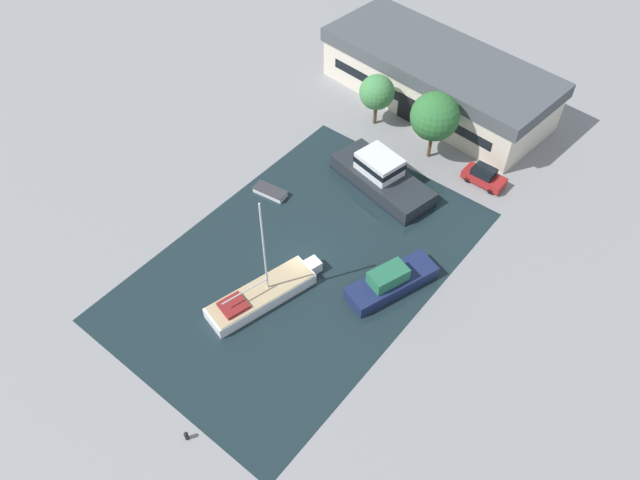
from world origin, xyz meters
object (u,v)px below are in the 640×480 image
quay_tree_near_building (435,116)px  warehouse_building (438,78)px  small_dinghy (270,192)px  sailboat_moored (263,294)px  cabin_boat (391,281)px  motor_cruiser (381,176)px  quay_tree_by_water (377,92)px  parked_car (484,176)px

quay_tree_near_building → warehouse_building: bearing=118.5°
warehouse_building → small_dinghy: (-4.24, -22.93, -2.64)m
sailboat_moored → small_dinghy: (-7.92, 9.69, -0.36)m
warehouse_building → cabin_boat: 27.52m
motor_cruiser → cabin_boat: (7.94, -9.84, -0.32)m
quay_tree_by_water → sailboat_moored: size_ratio=0.53×
quay_tree_by_water → motor_cruiser: (6.18, -7.61, -2.72)m
quay_tree_near_building → small_dinghy: 17.53m
parked_car → sailboat_moored: (-7.30, -23.96, -0.22)m
quay_tree_near_building → cabin_boat: (6.62, -16.47, -4.11)m
parked_car → cabin_boat: bearing=2.1°
warehouse_building → motor_cruiser: size_ratio=2.34×
cabin_boat → quay_tree_near_building: bearing=130.8°
motor_cruiser → sailboat_moored: bearing=-167.3°
quay_tree_by_water → parked_car: (13.83, -1.08, -3.05)m
parked_car → warehouse_building: bearing=-127.2°
small_dinghy → quay_tree_by_water: bearing=-12.8°
quay_tree_near_building → small_dinghy: size_ratio=2.14×
quay_tree_near_building → parked_car: quay_tree_near_building is taller
sailboat_moored → quay_tree_by_water: bearing=119.0°
motor_cruiser → small_dinghy: (-7.57, -7.74, -0.91)m
quay_tree_by_water → parked_car: 14.20m
parked_car → small_dinghy: parked_car is taller
motor_cruiser → parked_car: bearing=-37.9°
quay_tree_near_building → parked_car: size_ratio=1.77×
warehouse_building → quay_tree_by_water: size_ratio=4.63×
warehouse_building → quay_tree_by_water: bearing=-104.7°
sailboat_moored → cabin_boat: size_ratio=1.29×
warehouse_building → sailboat_moored: bearing=-77.7°
quay_tree_by_water → motor_cruiser: size_ratio=0.51×
warehouse_building → cabin_boat: (11.27, -25.03, -2.05)m
quay_tree_near_building → motor_cruiser: 7.75m
quay_tree_by_water → sailboat_moored: (6.52, -25.04, -3.27)m
warehouse_building → small_dinghy: warehouse_building is taller
quay_tree_near_building → motor_cruiser: size_ratio=0.65×
motor_cruiser → cabin_boat: size_ratio=1.35×
quay_tree_near_building → small_dinghy: quay_tree_near_building is taller
small_dinghy → motor_cruiser: bearing=-51.9°
quay_tree_near_building → parked_car: (6.34, -0.09, -4.12)m
sailboat_moored → motor_cruiser: 17.44m
warehouse_building → motor_cruiser: (3.32, -15.19, -1.73)m
warehouse_building → small_dinghy: bearing=-94.6°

